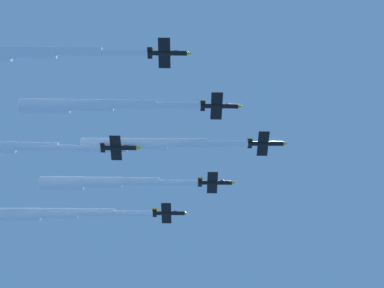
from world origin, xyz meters
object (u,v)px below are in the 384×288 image
at_px(jet_port_inner, 101,182).
at_px(jet_port_mid, 57,214).
at_px(jet_starboard_inner, 89,105).
at_px(jet_lead, 145,144).
at_px(jet_starboard_mid, 32,53).

height_order(jet_port_inner, jet_port_mid, jet_port_mid).
relative_size(jet_port_inner, jet_starboard_inner, 0.98).
bearing_deg(jet_starboard_inner, jet_port_inner, 173.34).
height_order(jet_lead, jet_starboard_inner, jet_lead).
distance_m(jet_lead, jet_port_mid, 36.92).
xyz_separation_m(jet_lead, jet_port_mid, (-29.26, -22.51, 0.39)).
xyz_separation_m(jet_lead, jet_starboard_mid, (24.81, -27.05, 0.38)).
bearing_deg(jet_starboard_inner, jet_port_mid, -168.31).
distance_m(jet_port_inner, jet_starboard_mid, 42.46).
relative_size(jet_port_mid, jet_starboard_mid, 1.01).
relative_size(jet_starboard_inner, jet_port_mid, 0.99).
bearing_deg(jet_port_inner, jet_starboard_inner, -6.66).
distance_m(jet_starboard_inner, jet_port_mid, 42.85).
bearing_deg(jet_port_mid, jet_lead, 37.58).
xyz_separation_m(jet_starboard_inner, jet_starboard_mid, (12.17, -13.20, 2.09)).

